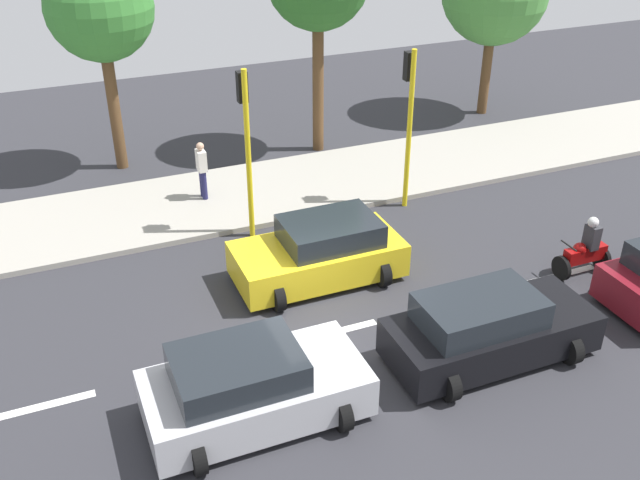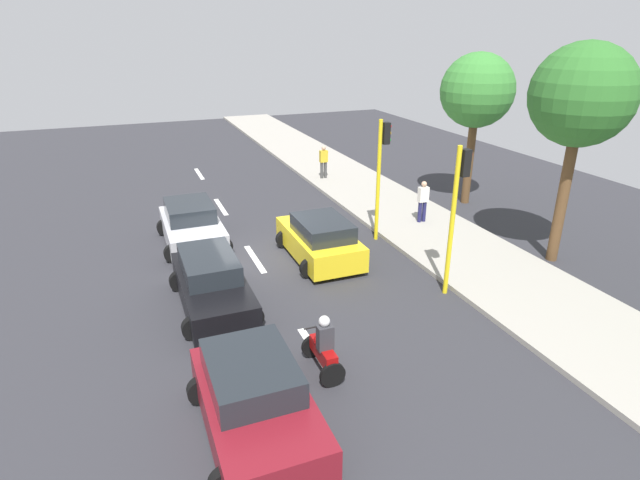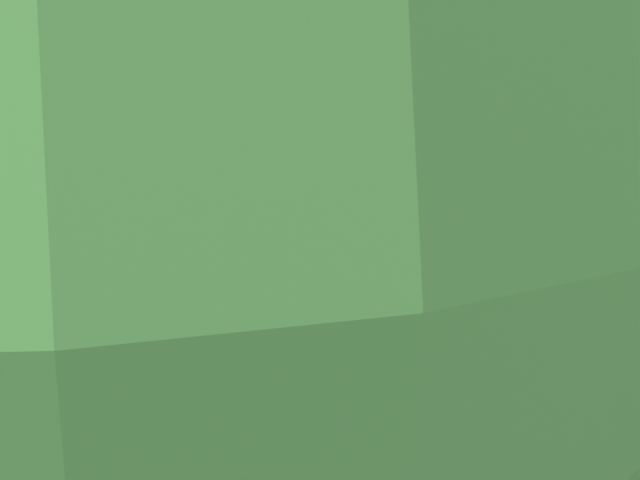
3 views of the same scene
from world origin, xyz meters
TOP-DOWN VIEW (x-y plane):
  - ground_plane at (0.00, 0.00)m, footprint 40.00×60.00m
  - sidewalk at (7.00, 0.00)m, footprint 4.00×60.00m
  - lane_stripe_north at (0.00, -6.00)m, footprint 0.20×2.40m
  - lane_stripe_mid at (0.00, 0.00)m, footprint 0.20×2.40m
  - lane_stripe_south at (0.00, 6.00)m, footprint 0.20×2.40m
  - lane_stripe_far_south at (0.00, 12.00)m, footprint 0.20×2.40m
  - car_yellow_cab at (2.12, -0.77)m, footprint 2.31×3.97m
  - car_silver at (-1.78, 2.19)m, footprint 2.36×4.00m
  - car_maroon at (-2.05, -7.97)m, footprint 2.37×3.88m
  - car_black at (-1.94, -2.73)m, footprint 2.16×4.28m
  - motorcycle at (-0.12, -6.70)m, footprint 0.60×1.30m
  - pedestrian_near_signal at (7.16, 0.77)m, footprint 0.40×0.24m
  - pedestrian_by_tree at (5.88, 8.28)m, footprint 0.40×0.24m
  - traffic_light_corner at (4.85, 0.10)m, footprint 0.49×0.24m
  - traffic_light_midblock at (4.85, -4.47)m, footprint 0.49×0.24m
  - street_tree_south at (9.57, -3.78)m, footprint 3.18×3.18m
  - street_tree_center at (10.60, 2.57)m, footprint 3.12×3.12m

SIDE VIEW (x-z plane):
  - ground_plane at x=0.00m, z-range -0.10..0.00m
  - lane_stripe_north at x=0.00m, z-range 0.00..0.01m
  - lane_stripe_mid at x=0.00m, z-range 0.00..0.01m
  - lane_stripe_south at x=0.00m, z-range 0.00..0.01m
  - lane_stripe_far_south at x=0.00m, z-range 0.00..0.01m
  - sidewalk at x=7.00m, z-range 0.00..0.15m
  - motorcycle at x=-0.12m, z-range -0.12..1.41m
  - car_black at x=-1.94m, z-range -0.05..1.47m
  - car_yellow_cab at x=2.12m, z-range -0.05..1.47m
  - car_maroon at x=-2.05m, z-range -0.05..1.47m
  - car_silver at x=-1.78m, z-range -0.05..1.47m
  - pedestrian_near_signal at x=7.16m, z-range 0.21..1.90m
  - pedestrian_by_tree at x=5.88m, z-range 0.21..1.90m
  - traffic_light_corner at x=4.85m, z-range 0.68..5.18m
  - traffic_light_midblock at x=4.85m, z-range 0.68..5.18m
  - street_tree_center at x=10.60m, z-range 1.66..8.21m
  - street_tree_south at x=9.57m, z-range 1.92..9.05m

